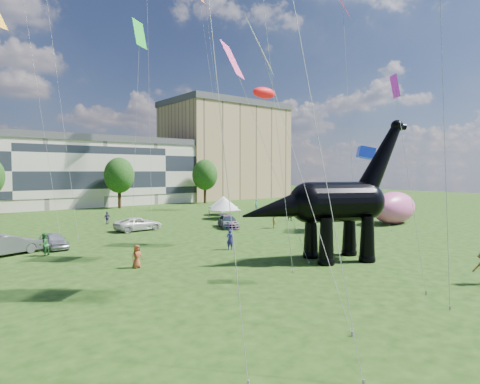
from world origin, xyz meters
TOP-DOWN VIEW (x-y plane):
  - ground at (0.00, 0.00)m, footprint 220.00×220.00m
  - terrace_row at (-8.00, 62.00)m, footprint 78.00×11.00m
  - apartment_block at (40.00, 65.00)m, footprint 28.00×18.00m
  - tree_mid_right at (8.00, 53.00)m, footprint 5.20×5.20m
  - tree_far_right at (26.00, 53.00)m, footprint 5.20×5.20m
  - dinosaur_sculpture at (4.17, 3.51)m, footprint 12.94×6.88m
  - car_silver at (-10.63, 20.93)m, footprint 1.80×4.03m
  - car_grey at (-14.16, 20.33)m, footprint 5.21×3.12m
  - car_white at (-0.64, 26.20)m, footprint 5.34×2.69m
  - car_dark at (8.42, 21.74)m, footprint 3.80×5.13m
  - gazebo_near at (13.17, 28.95)m, footprint 4.21×4.21m
  - gazebo_far at (15.99, 33.07)m, footprint 4.22×4.22m
  - inflatable_pink at (26.63, 11.70)m, footprint 8.21×4.50m
  - visitors at (0.08, 15.61)m, footprint 53.55×43.51m
  - kites at (7.45, 26.78)m, footprint 59.45×51.64m

SIDE VIEW (x-z plane):
  - ground at x=0.00m, z-range 0.00..0.00m
  - car_silver at x=-10.63m, z-range 0.00..1.35m
  - car_dark at x=8.42m, z-range 0.00..1.38m
  - car_white at x=-0.64m, z-range 0.00..1.45m
  - car_grey at x=-14.16m, z-range 0.00..1.62m
  - visitors at x=0.08m, z-range -0.07..1.79m
  - gazebo_far at x=15.99m, z-range 0.56..3.35m
  - inflatable_pink at x=26.63m, z-range 0.00..3.99m
  - gazebo_near at x=13.17m, z-range 0.58..3.47m
  - dinosaur_sculpture at x=4.17m, z-range -1.33..9.52m
  - terrace_row at x=-8.00m, z-range 0.00..12.00m
  - tree_mid_right at x=8.00m, z-range 1.57..11.01m
  - tree_far_right at x=26.00m, z-range 1.57..11.01m
  - apartment_block at x=40.00m, z-range 0.00..22.00m
  - kites at x=7.45m, z-range 6.47..36.91m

